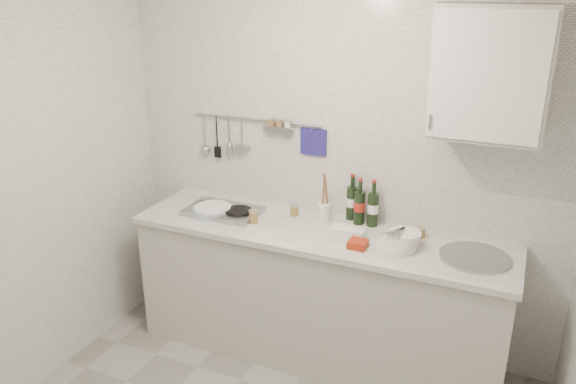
{
  "coord_description": "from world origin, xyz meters",
  "views": [
    {
      "loc": [
        1.13,
        -1.95,
        2.41
      ],
      "look_at": [
        -0.13,
        0.9,
        1.23
      ],
      "focal_mm": 35.0,
      "sensor_mm": 36.0,
      "label": 1
    }
  ],
  "objects_px": {
    "plate_stack_hob": "(211,210)",
    "plate_stack_sink": "(400,241)",
    "wall_cabinet": "(490,73)",
    "wine_bottles": "(361,200)",
    "utensil_crock": "(324,210)"
  },
  "relations": [
    {
      "from": "wall_cabinet",
      "to": "plate_stack_sink",
      "type": "xyz_separation_m",
      "value": [
        -0.37,
        -0.17,
        -0.98
      ]
    },
    {
      "from": "plate_stack_sink",
      "to": "utensil_crock",
      "type": "bearing_deg",
      "value": 160.35
    },
    {
      "from": "utensil_crock",
      "to": "wine_bottles",
      "type": "bearing_deg",
      "value": 18.15
    },
    {
      "from": "wall_cabinet",
      "to": "wine_bottles",
      "type": "relative_size",
      "value": 2.26
    },
    {
      "from": "wine_bottles",
      "to": "wall_cabinet",
      "type": "bearing_deg",
      "value": -8.58
    },
    {
      "from": "plate_stack_sink",
      "to": "wine_bottles",
      "type": "xyz_separation_m",
      "value": [
        -0.32,
        0.27,
        0.1
      ]
    },
    {
      "from": "wall_cabinet",
      "to": "plate_stack_hob",
      "type": "xyz_separation_m",
      "value": [
        -1.67,
        -0.16,
        -1.0
      ]
    },
    {
      "from": "plate_stack_hob",
      "to": "wine_bottles",
      "type": "xyz_separation_m",
      "value": [
        0.98,
        0.26,
        0.13
      ]
    },
    {
      "from": "wall_cabinet",
      "to": "plate_stack_sink",
      "type": "distance_m",
      "value": 1.06
    },
    {
      "from": "plate_stack_sink",
      "to": "utensil_crock",
      "type": "distance_m",
      "value": 0.59
    },
    {
      "from": "wine_bottles",
      "to": "utensil_crock",
      "type": "relative_size",
      "value": 0.93
    },
    {
      "from": "plate_stack_sink",
      "to": "wine_bottles",
      "type": "bearing_deg",
      "value": 139.98
    },
    {
      "from": "wine_bottles",
      "to": "utensil_crock",
      "type": "xyz_separation_m",
      "value": [
        -0.23,
        -0.07,
        -0.08
      ]
    },
    {
      "from": "plate_stack_hob",
      "to": "utensil_crock",
      "type": "xyz_separation_m",
      "value": [
        0.75,
        0.19,
        0.05
      ]
    },
    {
      "from": "plate_stack_hob",
      "to": "plate_stack_sink",
      "type": "bearing_deg",
      "value": -0.3
    }
  ]
}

